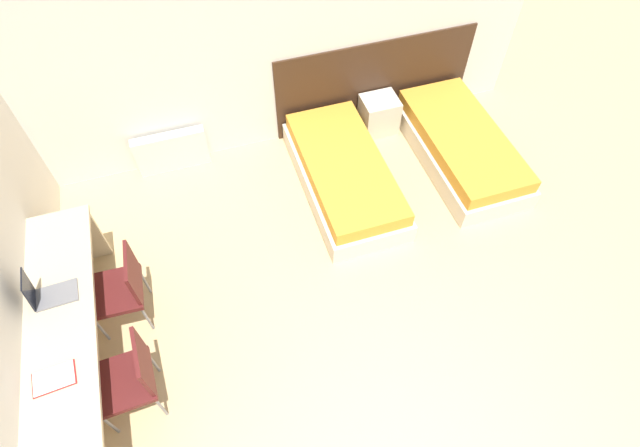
% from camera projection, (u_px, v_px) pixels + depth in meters
% --- Properties ---
extents(wall_back, '(6.06, 0.05, 2.70)m').
position_uv_depth(wall_back, '(265.00, 40.00, 5.06)').
color(wall_back, silver).
rests_on(wall_back, ground_plane).
extents(headboard_panel, '(2.43, 0.03, 1.09)m').
position_uv_depth(headboard_panel, '(375.00, 83.00, 5.92)').
color(headboard_panel, '#382316').
rests_on(headboard_panel, ground_plane).
extents(bed_near_window, '(0.89, 1.90, 0.41)m').
position_uv_depth(bed_near_window, '(344.00, 175.00, 5.51)').
color(bed_near_window, beige).
rests_on(bed_near_window, ground_plane).
extents(bed_near_door, '(0.89, 1.90, 0.41)m').
position_uv_depth(bed_near_door, '(461.00, 146.00, 5.77)').
color(bed_near_door, beige).
rests_on(bed_near_door, ground_plane).
extents(nightstand, '(0.42, 0.36, 0.46)m').
position_uv_depth(nightstand, '(379.00, 115.00, 6.05)').
color(nightstand, beige).
rests_on(nightstand, ground_plane).
extents(radiator, '(0.80, 0.12, 0.49)m').
position_uv_depth(radiator, '(172.00, 151.00, 5.66)').
color(radiator, silver).
rests_on(radiator, ground_plane).
extents(desk, '(0.54, 2.43, 0.75)m').
position_uv_depth(desk, '(67.00, 339.00, 3.93)').
color(desk, '#C6B28E').
rests_on(desk, ground_plane).
extents(chair_near_laptop, '(0.48, 0.48, 0.87)m').
position_uv_depth(chair_near_laptop, '(121.00, 287.00, 4.33)').
color(chair_near_laptop, '#511919').
rests_on(chair_near_laptop, ground_plane).
extents(chair_near_notebook, '(0.48, 0.48, 0.87)m').
position_uv_depth(chair_near_notebook, '(130.00, 377.00, 3.85)').
color(chair_near_notebook, '#511919').
rests_on(chair_near_notebook, ground_plane).
extents(laptop, '(0.33, 0.22, 0.34)m').
position_uv_depth(laptop, '(47.00, 293.00, 3.92)').
color(laptop, slate).
rests_on(laptop, desk).
extents(open_notebook, '(0.31, 0.22, 0.02)m').
position_uv_depth(open_notebook, '(54.00, 378.00, 3.58)').
color(open_notebook, '#B21E1E').
rests_on(open_notebook, desk).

